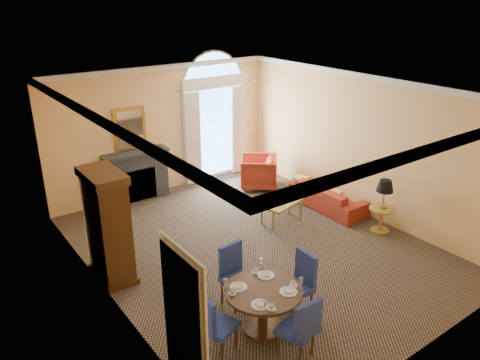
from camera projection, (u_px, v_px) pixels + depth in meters
ground at (254, 247)px, 9.51m from camera, size 7.50×7.50×0.00m
room_envelope at (234, 120)px, 9.05m from camera, size 6.04×7.52×3.45m
armoire at (108, 228)px, 8.18m from camera, size 0.58×1.04×2.04m
dining_table at (263, 300)px, 6.97m from camera, size 1.17×1.17×0.94m
dining_chair_north at (234, 270)px, 7.64m from camera, size 0.49×0.50×1.03m
dining_chair_south at (302, 326)px, 6.37m from camera, size 0.57×0.57×1.03m
dining_chair_east at (301, 279)px, 7.42m from camera, size 0.50×0.50×1.03m
dining_chair_west at (212, 321)px, 6.46m from camera, size 0.59×0.59×1.03m
sofa at (328, 197)px, 11.12m from camera, size 0.79×1.98×0.57m
armchair at (259, 172)px, 12.25m from camera, size 1.29×1.29×0.85m
coffee_table at (282, 204)px, 10.37m from camera, size 1.06×0.75×0.83m
side_table at (384, 199)px, 9.85m from camera, size 0.55×0.55×1.16m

